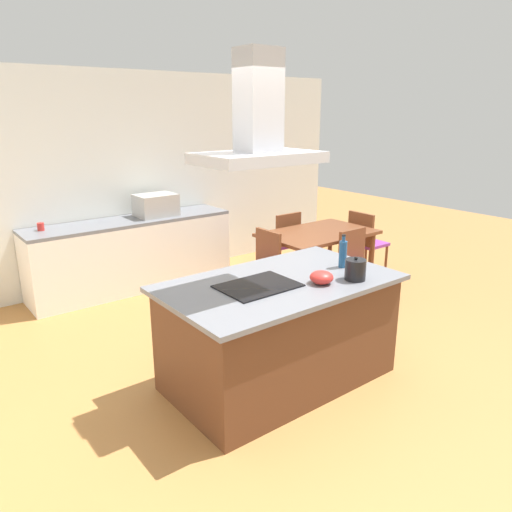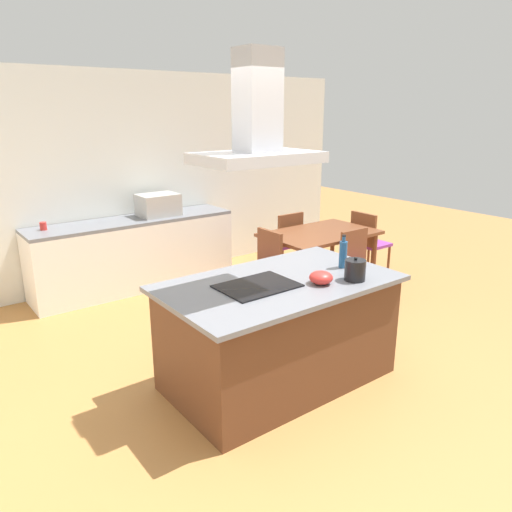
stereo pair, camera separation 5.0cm
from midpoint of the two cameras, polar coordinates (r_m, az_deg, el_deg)
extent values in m
plane|color=#AD753D|center=(5.43, -8.03, -7.60)|extent=(16.00, 16.00, 0.00)
cube|color=silver|center=(6.59, -16.27, 8.50)|extent=(7.20, 0.10, 2.70)
cube|color=#59331E|center=(4.12, 2.38, -9.05)|extent=(1.82, 1.02, 0.86)
cube|color=slate|center=(3.95, 2.46, -3.16)|extent=(1.92, 1.12, 0.04)
cube|color=black|center=(3.80, -0.13, -3.51)|extent=(0.60, 0.44, 0.01)
cylinder|color=black|center=(4.01, 11.18, -1.57)|extent=(0.17, 0.17, 0.17)
sphere|color=black|center=(3.98, 11.26, -0.25)|extent=(0.03, 0.03, 0.03)
cone|color=black|center=(4.08, 12.16, -1.17)|extent=(0.06, 0.03, 0.04)
cylinder|color=navy|center=(4.30, 9.79, 0.20)|extent=(0.07, 0.07, 0.23)
cylinder|color=navy|center=(4.26, 9.88, 2.01)|extent=(0.03, 0.03, 0.05)
cylinder|color=black|center=(4.25, 9.90, 2.39)|extent=(0.03, 0.03, 0.01)
ellipsoid|color=red|center=(3.89, 7.30, -2.49)|extent=(0.19, 0.19, 0.10)
cube|color=white|center=(6.44, -14.43, 0.07)|extent=(2.58, 0.62, 0.86)
cube|color=slate|center=(6.33, -14.73, 3.97)|extent=(2.58, 0.62, 0.04)
cube|color=#B2AFAA|center=(6.45, -11.85, 5.84)|extent=(0.50, 0.38, 0.28)
cylinder|color=red|center=(6.07, -24.08, 3.15)|extent=(0.08, 0.08, 0.09)
cube|color=brown|center=(6.17, 7.04, 2.63)|extent=(1.40, 0.90, 0.04)
cylinder|color=brown|center=(5.61, 5.05, -2.76)|extent=(0.06, 0.06, 0.71)
cylinder|color=brown|center=(6.48, 13.14, -0.44)|extent=(0.06, 0.06, 0.71)
cylinder|color=brown|center=(6.14, 0.36, -0.95)|extent=(0.06, 0.06, 0.71)
cylinder|color=brown|center=(6.94, 8.43, 0.98)|extent=(0.06, 0.06, 0.71)
cube|color=purple|center=(5.77, 12.18, -1.74)|extent=(0.42, 0.42, 0.04)
cube|color=brown|center=(5.81, 10.90, 0.96)|extent=(0.42, 0.04, 0.44)
cylinder|color=brown|center=(5.87, 14.52, -3.91)|extent=(0.04, 0.04, 0.41)
cylinder|color=brown|center=(5.60, 12.25, -4.75)|extent=(0.04, 0.04, 0.41)
cylinder|color=brown|center=(6.08, 11.86, -3.00)|extent=(0.04, 0.04, 0.41)
cylinder|color=brown|center=(5.82, 9.55, -3.76)|extent=(0.04, 0.04, 0.41)
cube|color=purple|center=(6.96, 12.82, 1.43)|extent=(0.42, 0.42, 0.04)
cube|color=brown|center=(6.76, 11.92, 3.13)|extent=(0.04, 0.42, 0.44)
cylinder|color=brown|center=(7.27, 12.53, 0.25)|extent=(0.04, 0.04, 0.41)
cylinder|color=brown|center=(7.06, 14.76, -0.41)|extent=(0.04, 0.04, 0.41)
cylinder|color=brown|center=(7.00, 10.63, -0.27)|extent=(0.04, 0.04, 0.41)
cylinder|color=brown|center=(6.78, 12.89, -0.97)|extent=(0.04, 0.04, 0.41)
cube|color=purple|center=(6.78, 2.50, 1.41)|extent=(0.42, 0.42, 0.04)
cube|color=brown|center=(6.58, 3.59, 3.08)|extent=(0.42, 0.04, 0.44)
cylinder|color=brown|center=(6.86, 0.35, -0.33)|extent=(0.04, 0.04, 0.41)
cylinder|color=brown|center=(7.08, 2.64, 0.20)|extent=(0.04, 0.04, 0.41)
cylinder|color=brown|center=(6.60, 2.29, -1.05)|extent=(0.04, 0.04, 0.41)
cylinder|color=brown|center=(6.82, 4.60, -0.48)|extent=(0.04, 0.04, 0.41)
cube|color=purple|center=(5.62, -0.35, -1.85)|extent=(0.42, 0.42, 0.04)
cube|color=brown|center=(5.66, 1.18, 0.83)|extent=(0.04, 0.42, 0.44)
cylinder|color=brown|center=(5.46, -0.69, -4.94)|extent=(0.04, 0.04, 0.41)
cylinder|color=brown|center=(5.73, -2.87, -3.88)|extent=(0.04, 0.04, 0.41)
cylinder|color=brown|center=(5.67, 2.22, -4.11)|extent=(0.04, 0.04, 0.41)
cylinder|color=brown|center=(5.93, -0.02, -3.13)|extent=(0.04, 0.04, 0.41)
cube|color=#ADADB2|center=(3.58, -0.14, 11.41)|extent=(0.90, 0.55, 0.08)
cube|color=#ADADB2|center=(3.57, -0.14, 17.66)|extent=(0.28, 0.24, 0.70)
camera|label=1|loc=(0.03, -90.34, -0.10)|focal=34.23mm
camera|label=2|loc=(0.03, 89.66, 0.10)|focal=34.23mm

